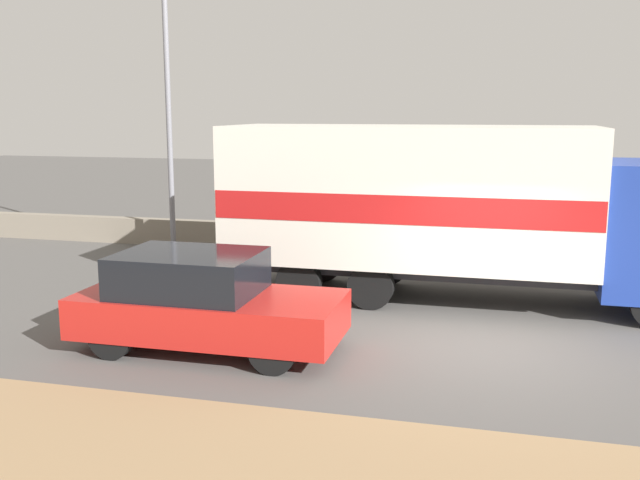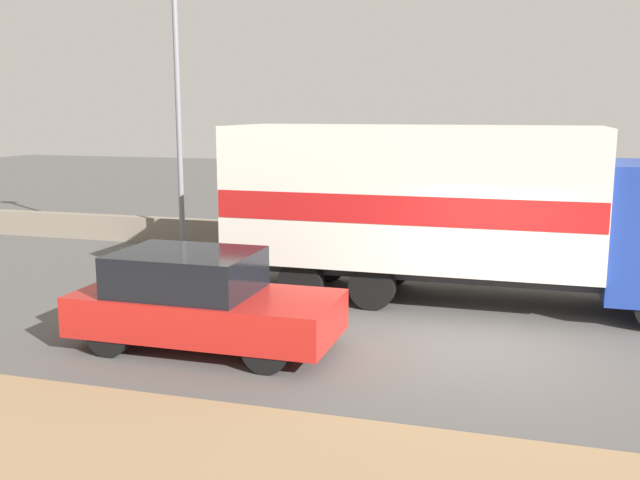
# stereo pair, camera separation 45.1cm
# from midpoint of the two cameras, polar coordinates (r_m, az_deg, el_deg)

# --- Properties ---
(ground_plane) EXTENTS (80.00, 80.00, 0.00)m
(ground_plane) POSITION_cam_midpoint_polar(r_m,az_deg,el_deg) (11.67, 13.73, -8.64)
(ground_plane) COLOR #514F4C
(stone_wall_backdrop) EXTENTS (60.00, 0.35, 0.72)m
(stone_wall_backdrop) POSITION_cam_midpoint_polar(r_m,az_deg,el_deg) (18.29, 14.88, -0.63)
(stone_wall_backdrop) COLOR gray
(stone_wall_backdrop) RESTS_ON ground_plane
(street_lamp) EXTENTS (0.56, 0.28, 7.75)m
(street_lamp) POSITION_cam_midpoint_polar(r_m,az_deg,el_deg) (18.90, -10.67, 12.30)
(street_lamp) COLOR slate
(street_lamp) RESTS_ON ground_plane
(box_truck) EXTENTS (8.99, 2.58, 3.44)m
(box_truck) POSITION_cam_midpoint_polar(r_m,az_deg,el_deg) (14.12, 10.88, 2.83)
(box_truck) COLOR navy
(box_truck) RESTS_ON ground_plane
(car_hatchback) EXTENTS (4.17, 1.81, 1.55)m
(car_hatchback) POSITION_cam_midpoint_polar(r_m,az_deg,el_deg) (11.42, -8.41, -4.83)
(car_hatchback) COLOR #B21E19
(car_hatchback) RESTS_ON ground_plane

